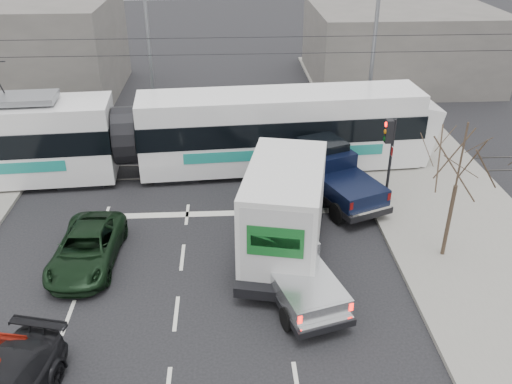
{
  "coord_description": "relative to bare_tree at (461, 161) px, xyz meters",
  "views": [
    {
      "loc": [
        0.06,
        -13.08,
        11.31
      ],
      "look_at": [
        1.03,
        4.45,
        1.8
      ],
      "focal_mm": 38.0,
      "sensor_mm": 36.0,
      "label": 1
    }
  ],
  "objects": [
    {
      "name": "ground",
      "position": [
        -7.6,
        -2.5,
        -3.79
      ],
      "size": [
        120.0,
        120.0,
        0.0
      ],
      "primitive_type": "plane",
      "color": "black",
      "rests_on": "ground"
    },
    {
      "name": "rails",
      "position": [
        -7.6,
        7.5,
        -3.78
      ],
      "size": [
        60.0,
        1.6,
        0.03
      ],
      "primitive_type": "cube",
      "color": "#33302D",
      "rests_on": "ground"
    },
    {
      "name": "building_left",
      "position": [
        -21.6,
        19.5,
        -0.79
      ],
      "size": [
        14.0,
        10.0,
        6.0
      ],
      "primitive_type": "cube",
      "color": "#68635E",
      "rests_on": "ground"
    },
    {
      "name": "building_right",
      "position": [
        4.4,
        21.5,
        -1.29
      ],
      "size": [
        12.0,
        10.0,
        5.0
      ],
      "primitive_type": "cube",
      "color": "#68635E",
      "rests_on": "ground"
    },
    {
      "name": "bare_tree",
      "position": [
        0.0,
        0.0,
        0.0
      ],
      "size": [
        2.4,
        2.4,
        5.0
      ],
      "color": "#47382B",
      "rests_on": "ground"
    },
    {
      "name": "traffic_signal",
      "position": [
        -1.13,
        4.0,
        -1.05
      ],
      "size": [
        0.44,
        0.44,
        3.6
      ],
      "color": "black",
      "rests_on": "ground"
    },
    {
      "name": "street_lamp_near",
      "position": [
        -0.29,
        11.5,
        1.32
      ],
      "size": [
        2.38,
        0.25,
        9.0
      ],
      "color": "slate",
      "rests_on": "ground"
    },
    {
      "name": "street_lamp_far",
      "position": [
        -11.79,
        13.5,
        1.32
      ],
      "size": [
        2.38,
        0.25,
        9.0
      ],
      "color": "slate",
      "rests_on": "ground"
    },
    {
      "name": "catenary",
      "position": [
        -7.6,
        7.5,
        0.09
      ],
      "size": [
        60.0,
        0.2,
        7.0
      ],
      "color": "black",
      "rests_on": "ground"
    },
    {
      "name": "tram",
      "position": [
        -12.16,
        7.18,
        -1.84
      ],
      "size": [
        27.05,
        4.62,
        5.5
      ],
      "rotation": [
        0.0,
        0.0,
        0.07
      ],
      "color": "white",
      "rests_on": "ground"
    },
    {
      "name": "silver_pickup",
      "position": [
        -5.7,
        -1.15,
        -2.83
      ],
      "size": [
        3.26,
        5.64,
        1.94
      ],
      "rotation": [
        0.0,
        0.0,
        0.29
      ],
      "color": "black",
      "rests_on": "ground"
    },
    {
      "name": "box_truck",
      "position": [
        -5.57,
        0.83,
        -2.02
      ],
      "size": [
        3.93,
        7.54,
        3.59
      ],
      "rotation": [
        0.0,
        0.0,
        -0.21
      ],
      "color": "black",
      "rests_on": "ground"
    },
    {
      "name": "navy_pickup",
      "position": [
        -3.25,
        4.82,
        -2.66
      ],
      "size": [
        3.89,
        5.78,
        2.29
      ],
      "rotation": [
        0.0,
        0.0,
        0.39
      ],
      "color": "black",
      "rests_on": "ground"
    },
    {
      "name": "green_car",
      "position": [
        -12.56,
        0.33,
        -3.17
      ],
      "size": [
        2.23,
        4.55,
        1.24
      ],
      "primitive_type": "imported",
      "rotation": [
        0.0,
        0.0,
        -0.04
      ],
      "color": "black",
      "rests_on": "ground"
    }
  ]
}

